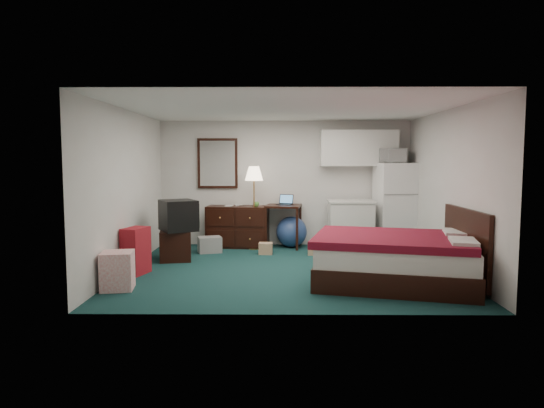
{
  "coord_description": "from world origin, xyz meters",
  "views": [
    {
      "loc": [
        -0.16,
        -7.52,
        1.72
      ],
      "look_at": [
        -0.24,
        0.06,
        1.03
      ],
      "focal_mm": 32.0,
      "sensor_mm": 36.0,
      "label": 1
    }
  ],
  "objects_px": {
    "fridge": "(394,206)",
    "tv_stand": "(176,245)",
    "dresser": "(238,226)",
    "bed": "(395,260)",
    "kitchen_counter": "(351,226)",
    "suitcase": "(136,251)",
    "floor_lamp": "(254,208)",
    "desk": "(283,226)"
  },
  "relations": [
    {
      "from": "dresser",
      "to": "floor_lamp",
      "type": "bearing_deg",
      "value": -28.48
    },
    {
      "from": "dresser",
      "to": "desk",
      "type": "height_order",
      "value": "desk"
    },
    {
      "from": "tv_stand",
      "to": "suitcase",
      "type": "distance_m",
      "value": 1.1
    },
    {
      "from": "bed",
      "to": "fridge",
      "type": "bearing_deg",
      "value": 90.36
    },
    {
      "from": "kitchen_counter",
      "to": "bed",
      "type": "xyz_separation_m",
      "value": [
        0.22,
        -2.63,
        -0.12
      ]
    },
    {
      "from": "kitchen_counter",
      "to": "tv_stand",
      "type": "xyz_separation_m",
      "value": [
        -3.17,
        -1.06,
        -0.2
      ]
    },
    {
      "from": "floor_lamp",
      "to": "fridge",
      "type": "distance_m",
      "value": 2.73
    },
    {
      "from": "fridge",
      "to": "suitcase",
      "type": "height_order",
      "value": "fridge"
    },
    {
      "from": "desk",
      "to": "fridge",
      "type": "xyz_separation_m",
      "value": [
        2.16,
        -0.05,
        0.41
      ]
    },
    {
      "from": "dresser",
      "to": "kitchen_counter",
      "type": "height_order",
      "value": "kitchen_counter"
    },
    {
      "from": "fridge",
      "to": "bed",
      "type": "xyz_separation_m",
      "value": [
        -0.65,
        -2.75,
        -0.5
      ]
    },
    {
      "from": "fridge",
      "to": "tv_stand",
      "type": "xyz_separation_m",
      "value": [
        -4.03,
        -1.19,
        -0.57
      ]
    },
    {
      "from": "floor_lamp",
      "to": "bed",
      "type": "xyz_separation_m",
      "value": [
        2.08,
        -2.61,
        -0.46
      ]
    },
    {
      "from": "dresser",
      "to": "fridge",
      "type": "bearing_deg",
      "value": 4.97
    },
    {
      "from": "desk",
      "to": "suitcase",
      "type": "xyz_separation_m",
      "value": [
        -2.26,
        -2.27,
        -0.07
      ]
    },
    {
      "from": "bed",
      "to": "suitcase",
      "type": "height_order",
      "value": "suitcase"
    },
    {
      "from": "suitcase",
      "to": "desk",
      "type": "bearing_deg",
      "value": 61.54
    },
    {
      "from": "floor_lamp",
      "to": "tv_stand",
      "type": "bearing_deg",
      "value": -141.14
    },
    {
      "from": "kitchen_counter",
      "to": "fridge",
      "type": "bearing_deg",
      "value": 8.99
    },
    {
      "from": "suitcase",
      "to": "tv_stand",
      "type": "bearing_deg",
      "value": 85.85
    },
    {
      "from": "kitchen_counter",
      "to": "suitcase",
      "type": "height_order",
      "value": "kitchen_counter"
    },
    {
      "from": "desk",
      "to": "kitchen_counter",
      "type": "bearing_deg",
      "value": 1.05
    },
    {
      "from": "kitchen_counter",
      "to": "bed",
      "type": "distance_m",
      "value": 2.64
    },
    {
      "from": "floor_lamp",
      "to": "fridge",
      "type": "xyz_separation_m",
      "value": [
        2.73,
        0.14,
        0.03
      ]
    },
    {
      "from": "floor_lamp",
      "to": "tv_stand",
      "type": "distance_m",
      "value": 1.76
    },
    {
      "from": "desk",
      "to": "fridge",
      "type": "bearing_deg",
      "value": 7.3
    },
    {
      "from": "floor_lamp",
      "to": "fridge",
      "type": "relative_size",
      "value": 0.96
    },
    {
      "from": "fridge",
      "to": "suitcase",
      "type": "relative_size",
      "value": 2.35
    },
    {
      "from": "kitchen_counter",
      "to": "fridge",
      "type": "height_order",
      "value": "fridge"
    },
    {
      "from": "kitchen_counter",
      "to": "bed",
      "type": "relative_size",
      "value": 0.44
    },
    {
      "from": "kitchen_counter",
      "to": "suitcase",
      "type": "xyz_separation_m",
      "value": [
        -3.55,
        -2.09,
        -0.1
      ]
    },
    {
      "from": "fridge",
      "to": "bed",
      "type": "relative_size",
      "value": 0.8
    },
    {
      "from": "desk",
      "to": "tv_stand",
      "type": "bearing_deg",
      "value": -137.91
    },
    {
      "from": "desk",
      "to": "tv_stand",
      "type": "relative_size",
      "value": 1.49
    },
    {
      "from": "floor_lamp",
      "to": "bed",
      "type": "relative_size",
      "value": 0.76
    },
    {
      "from": "dresser",
      "to": "bed",
      "type": "xyz_separation_m",
      "value": [
        2.41,
        -2.85,
        -0.07
      ]
    },
    {
      "from": "desk",
      "to": "tv_stand",
      "type": "height_order",
      "value": "desk"
    },
    {
      "from": "kitchen_counter",
      "to": "dresser",
      "type": "bearing_deg",
      "value": 175.18
    },
    {
      "from": "dresser",
      "to": "suitcase",
      "type": "height_order",
      "value": "dresser"
    },
    {
      "from": "kitchen_counter",
      "to": "tv_stand",
      "type": "bearing_deg",
      "value": -160.46
    },
    {
      "from": "floor_lamp",
      "to": "bed",
      "type": "distance_m",
      "value": 3.37
    },
    {
      "from": "floor_lamp",
      "to": "tv_stand",
      "type": "height_order",
      "value": "floor_lamp"
    }
  ]
}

